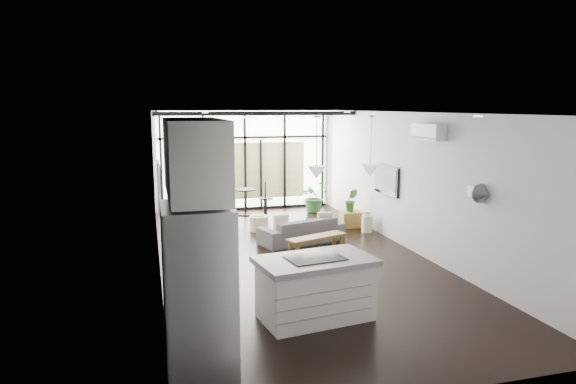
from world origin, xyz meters
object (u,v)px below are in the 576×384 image
sofa (302,226)px  pouf (259,223)px  tv (387,180)px  console_bench (317,246)px  milk_can (367,222)px  fridge (199,292)px  island (315,288)px

sofa → pouf: sofa is taller
pouf → tv: bearing=-26.6°
console_bench → milk_can: milk_can is taller
fridge → sofa: 5.70m
island → pouf: (0.31, 5.18, -0.26)m
pouf → fridge: bearing=-107.6°
pouf → milk_can: bearing=-18.3°
fridge → sofa: fridge is taller
sofa → milk_can: 1.80m
island → sofa: bearing=67.4°
fridge → console_bench: fridge is taller
fridge → console_bench: bearing=55.9°
console_bench → tv: size_ratio=1.16×
sofa → fridge: bearing=46.4°
fridge → pouf: 6.62m
console_bench → pouf: bearing=86.0°
console_bench → island: bearing=-128.4°
console_bench → milk_can: bearing=21.9°
island → console_bench: bearing=62.7°
console_bench → tv: tv is taller
pouf → console_bench: bearing=-74.4°
island → fridge: size_ratio=0.84×
island → pouf: island is taller
console_bench → pouf: (-0.66, 2.35, -0.03)m
island → milk_can: (2.72, 4.38, -0.18)m
sofa → pouf: bearing=-77.3°
pouf → tv: (2.62, -1.32, 1.12)m
sofa → tv: 2.16m
tv → sofa: bearing=178.4°
pouf → milk_can: milk_can is taller
pouf → sofa: bearing=-61.8°
sofa → milk_can: sofa is taller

